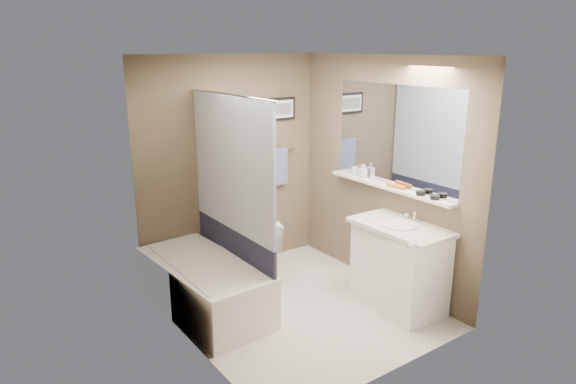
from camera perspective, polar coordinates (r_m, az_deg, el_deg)
ground at (r=5.16m, az=0.99°, el=-12.76°), size 2.50×2.50×0.00m
ceiling at (r=4.53m, az=1.14°, el=14.70°), size 2.20×2.50×0.04m
wall_back at (r=5.71m, az=-6.30°, el=2.91°), size 2.20×0.04×2.40m
wall_front at (r=3.83m, az=12.07°, el=-3.89°), size 2.20×0.04×2.40m
wall_left at (r=4.18m, az=-10.95°, el=-2.15°), size 0.04×2.50×2.40m
wall_right at (r=5.39m, az=10.33°, el=1.98°), size 0.04×2.50×2.40m
tile_surround at (r=4.68m, az=-13.53°, el=-2.94°), size 0.02×1.55×2.00m
curtain_rod at (r=4.75m, az=-6.50°, el=10.68°), size 0.02×1.55×0.02m
curtain_upper at (r=4.85m, az=-6.27°, el=3.01°), size 0.03×1.45×1.28m
curtain_lower at (r=5.10m, az=-5.99°, el=-6.01°), size 0.03×1.45×0.36m
mirror at (r=5.22m, az=11.82°, el=6.14°), size 0.02×1.60×1.00m
shelf at (r=5.29m, az=11.09°, el=0.53°), size 0.12×1.60×0.03m
towel_bar at (r=5.95m, az=-1.63°, el=4.52°), size 0.60×0.02×0.02m
towel at (r=5.98m, az=-1.51°, el=2.80°), size 0.34×0.05×0.44m
art_frame at (r=5.89m, az=-1.76°, el=9.13°), size 0.62×0.02×0.26m
art_mat at (r=5.88m, az=-1.68°, el=9.12°), size 0.56×0.00×0.20m
art_image at (r=5.88m, az=-1.67°, el=9.11°), size 0.50×0.00×0.13m
door at (r=4.29m, az=17.06°, el=-4.91°), size 0.80×0.02×2.00m
door_handle at (r=4.08m, az=13.61°, el=-5.75°), size 0.10×0.02×0.02m
bathtub at (r=5.07m, az=-9.30°, el=-10.32°), size 0.79×1.54×0.50m
tub_rim at (r=4.97m, az=-9.43°, el=-7.74°), size 0.56×1.36×0.02m
toilet at (r=5.66m, az=-3.55°, el=-6.09°), size 0.57×0.78×0.71m
vanity at (r=5.16m, az=12.21°, el=-8.20°), size 0.58×0.94×0.80m
countertop at (r=5.00m, az=12.41°, el=-3.82°), size 0.54×0.96×0.04m
sink_basin at (r=4.98m, az=12.35°, el=-3.54°), size 0.34×0.34×0.01m
faucet_spout at (r=5.11m, az=13.90°, el=-2.64°), size 0.02×0.02×0.10m
faucet_knob at (r=5.18m, az=13.06°, el=-2.57°), size 0.05×0.05×0.05m
candle_bowl_near at (r=4.91m, az=15.99°, el=-0.55°), size 0.09×0.09×0.04m
candle_bowl_far at (r=5.01m, az=14.52°, el=-0.11°), size 0.09×0.09×0.04m
hair_brush_front at (r=5.21m, az=11.91°, el=0.69°), size 0.07×0.22×0.04m
pink_comb at (r=5.41m, az=9.66°, el=1.16°), size 0.04×0.16×0.01m
glass_jar at (r=5.62m, az=7.45°, el=2.28°), size 0.08×0.08×0.10m
soap_bottle at (r=5.52m, az=8.32°, el=2.30°), size 0.07×0.07×0.15m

